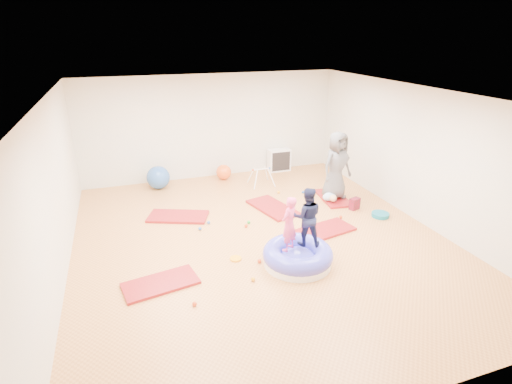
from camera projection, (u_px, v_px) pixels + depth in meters
name	position (u px, v px, depth m)	size (l,w,h in m)	color
room	(261.00, 173.00, 7.33)	(7.01, 8.01, 2.81)	#D38D47
gym_mat_front_left	(161.00, 283.00, 6.45)	(1.18, 0.59, 0.05)	#9E2919
gym_mat_mid_left	(178.00, 216.00, 8.78)	(1.28, 0.64, 0.05)	#9E2919
gym_mat_center_back	(273.00, 208.00, 9.22)	(1.31, 0.66, 0.05)	#9E2919
gym_mat_right	(324.00, 230.00, 8.18)	(1.22, 0.61, 0.05)	#9E2919
gym_mat_rear_right	(333.00, 198.00, 9.77)	(1.17, 0.58, 0.05)	#9E2919
inflatable_cushion	(298.00, 256.00, 6.99)	(1.24, 1.24, 0.39)	white
child_pink	(289.00, 221.00, 6.70)	(0.36, 0.23, 0.98)	#FF4987
child_navy	(307.00, 214.00, 6.86)	(0.52, 0.40, 1.07)	#1A1F41
adult_caregiver	(337.00, 166.00, 9.43)	(0.80, 0.52, 1.63)	#565658
infant	(330.00, 197.00, 9.48)	(0.35, 0.36, 0.21)	#A9C6E5
ball_pit_balls	(257.00, 229.00, 8.20)	(3.68, 3.80, 0.07)	red
exercise_ball_blue	(158.00, 178.00, 10.32)	(0.60, 0.60, 0.60)	#2B59A8
exercise_ball_orange	(224.00, 172.00, 10.99)	(0.41, 0.41, 0.41)	orange
infant_play_gym	(261.00, 174.00, 10.51)	(0.62, 0.58, 0.47)	white
cube_shelf	(279.00, 160.00, 11.64)	(0.64, 0.32, 0.64)	white
balance_disc	(380.00, 215.00, 8.82)	(0.38, 0.38, 0.08)	#0D6680
backpack	(355.00, 204.00, 9.15)	(0.24, 0.15, 0.27)	#9E011E
yellow_toy	(236.00, 259.00, 7.17)	(0.21, 0.21, 0.03)	#FFA515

